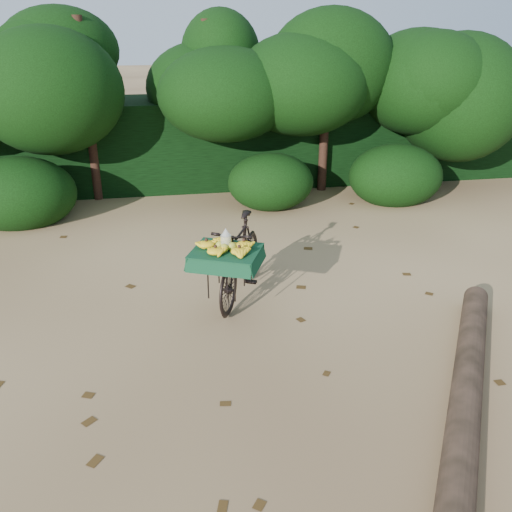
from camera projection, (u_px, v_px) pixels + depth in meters
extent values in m
plane|color=tan|center=(217.00, 331.00, 6.30)|extent=(80.00, 80.00, 0.00)
imported|color=black|center=(240.00, 258.00, 6.90)|extent=(1.17, 1.81, 1.06)
cube|color=black|center=(226.00, 252.00, 6.23)|extent=(0.54, 0.58, 0.03)
cube|color=#124328|center=(226.00, 250.00, 6.22)|extent=(0.95, 0.89, 0.01)
ellipsoid|color=#A2A027|center=(232.00, 247.00, 6.18)|extent=(0.10, 0.08, 0.11)
ellipsoid|color=#A2A027|center=(227.00, 244.00, 6.25)|extent=(0.10, 0.08, 0.11)
ellipsoid|color=#A2A027|center=(220.00, 245.00, 6.21)|extent=(0.10, 0.08, 0.11)
ellipsoid|color=#A2A027|center=(224.00, 248.00, 6.14)|extent=(0.10, 0.08, 0.11)
cylinder|color=#EAE5C6|center=(226.00, 242.00, 6.19)|extent=(0.12, 0.12, 0.16)
cylinder|color=brown|center=(467.00, 387.00, 5.11)|extent=(2.36, 3.45, 0.28)
cube|color=black|center=(184.00, 142.00, 11.62)|extent=(26.00, 1.80, 1.80)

